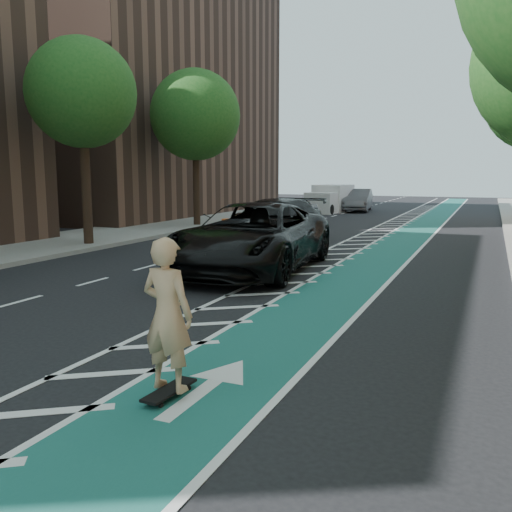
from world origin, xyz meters
The scene contains 19 objects.
ground centered at (0.00, 0.00, 0.00)m, with size 120.00×120.00×0.00m, color black.
bike_lane centered at (3.00, 10.00, 0.01)m, with size 2.00×90.00×0.01m, color #18554D.
buffer_strip centered at (1.50, 10.00, 0.01)m, with size 1.40×90.00×0.01m, color silver.
sidewalk_left centered at (-9.50, 10.00, 0.07)m, with size 5.00×90.00×0.15m, color gray.
curb_right centered at (7.05, 10.00, 0.08)m, with size 0.12×90.00×0.16m, color gray.
curb_left centered at (-7.05, 10.00, 0.08)m, with size 0.12×90.00×0.16m, color gray.
building_left_far centered at (-17.50, 24.00, 9.00)m, with size 14.00×22.00×18.00m, color brown.
tree_l_c centered at (-7.90, 8.00, 5.77)m, with size 4.20×4.20×7.90m.
tree_l_d centered at (-7.90, 16.00, 5.77)m, with size 4.20×4.20×7.90m.
skateboard centered at (2.71, -3.17, 0.10)m, with size 0.31×0.91×0.12m.
skateboarder centered at (2.71, -3.17, 1.10)m, with size 0.72×0.47×1.96m, color tan.
suv_near centered at (0.00, 5.66, 0.99)m, with size 3.28×7.12×1.98m, color black.
suv_far centered at (-1.27, 10.53, 0.93)m, with size 2.59×6.38×1.85m, color black.
car_silver centered at (-3.94, 20.20, 0.73)m, with size 1.71×4.26×1.45m, color #99999E.
car_grey centered at (-2.80, 31.57, 0.83)m, with size 1.76×5.05×1.66m, color #57575C.
box_truck centered at (-4.47, 29.83, 0.91)m, with size 2.55×4.92×1.98m.
barrel_a centered at (-2.20, 9.00, 0.40)m, with size 0.62×0.62×0.85m.
barrel_b centered at (-3.60, 11.30, 0.45)m, with size 0.71×0.71×0.96m.
barrel_c centered at (-4.00, 17.71, 0.44)m, with size 0.68×0.68×0.93m.
Camera 1 is at (6.35, -8.78, 2.86)m, focal length 38.00 mm.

